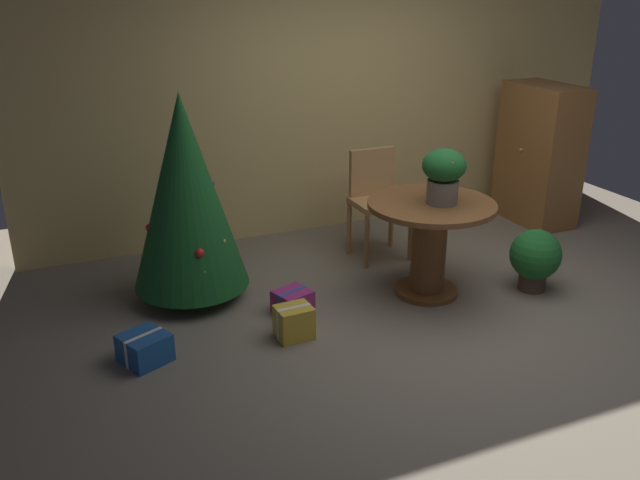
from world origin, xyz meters
TOP-DOWN VIEW (x-y plane):
  - ground_plane at (0.00, 0.00)m, footprint 6.60×6.60m
  - back_wall_panel at (0.00, 2.20)m, footprint 6.00×0.10m
  - round_dining_table at (-0.04, 0.47)m, footprint 0.96×0.96m
  - flower_vase at (0.01, 0.42)m, footprint 0.32×0.32m
  - wooden_chair_far at (-0.04, 1.33)m, footprint 0.47×0.39m
  - holiday_tree at (-1.73, 1.12)m, footprint 0.87×0.87m
  - gift_box_blue at (-2.23, 0.32)m, footprint 0.36×0.36m
  - gift_box_purple at (-1.12, 0.58)m, footprint 0.31×0.29m
  - gift_box_gold at (-1.24, 0.23)m, footprint 0.25×0.21m
  - wooden_cabinet at (1.84, 1.50)m, footprint 0.47×0.81m
  - potted_plant at (0.76, 0.19)m, footprint 0.40×0.40m

SIDE VIEW (x-z plane):
  - ground_plane at x=0.00m, z-range 0.00..0.00m
  - gift_box_purple at x=-1.12m, z-range 0.00..0.17m
  - gift_box_blue at x=-2.23m, z-range 0.00..0.19m
  - gift_box_gold at x=-1.24m, z-range 0.00..0.23m
  - potted_plant at x=0.76m, z-range 0.03..0.52m
  - round_dining_table at x=-0.04m, z-range 0.10..0.85m
  - wooden_chair_far at x=-0.04m, z-range 0.08..1.02m
  - wooden_cabinet at x=1.84m, z-range 0.00..1.36m
  - holiday_tree at x=-1.73m, z-range 0.06..1.63m
  - flower_vase at x=0.01m, z-range 0.78..1.19m
  - back_wall_panel at x=0.00m, z-range 0.00..2.60m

